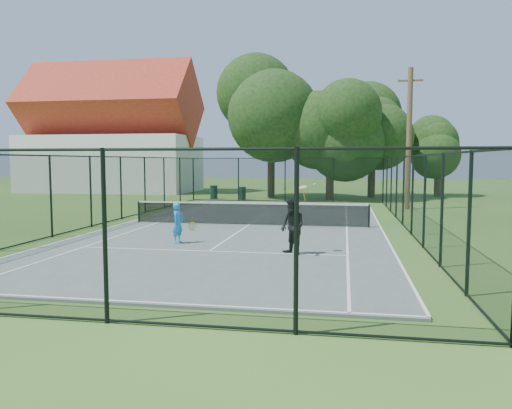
% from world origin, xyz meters
% --- Properties ---
extents(ground, '(120.00, 120.00, 0.00)m').
position_xyz_m(ground, '(0.00, 0.00, 0.00)').
color(ground, '#315C1F').
extents(tennis_court, '(11.00, 24.00, 0.06)m').
position_xyz_m(tennis_court, '(0.00, 0.00, 0.03)').
color(tennis_court, '#54635D').
rests_on(tennis_court, ground).
extents(tennis_net, '(10.08, 0.08, 0.95)m').
position_xyz_m(tennis_net, '(0.00, 0.00, 0.58)').
color(tennis_net, black).
rests_on(tennis_net, tennis_court).
extents(fence, '(13.10, 26.10, 3.00)m').
position_xyz_m(fence, '(0.00, 0.00, 1.50)').
color(fence, black).
rests_on(fence, ground).
extents(tree_near_left, '(7.39, 7.39, 9.64)m').
position_xyz_m(tree_near_left, '(-1.60, 17.33, 5.93)').
color(tree_near_left, '#332114').
rests_on(tree_near_left, ground).
extents(tree_near_mid, '(5.91, 5.91, 7.73)m').
position_xyz_m(tree_near_mid, '(2.97, 15.04, 4.76)').
color(tree_near_mid, '#332114').
rests_on(tree_near_mid, ground).
extents(tree_near_right, '(5.46, 5.46, 7.53)m').
position_xyz_m(tree_near_right, '(6.02, 18.29, 4.78)').
color(tree_near_right, '#332114').
rests_on(tree_near_right, ground).
extents(tree_far_right, '(4.25, 4.25, 5.63)m').
position_xyz_m(tree_far_right, '(11.20, 20.18, 3.48)').
color(tree_far_right, '#332114').
rests_on(tree_far_right, ground).
extents(building, '(15.30, 8.15, 11.87)m').
position_xyz_m(building, '(-17.00, 22.00, 4.93)').
color(building, silver).
rests_on(building, ground).
extents(trash_bin_left, '(0.58, 0.58, 0.99)m').
position_xyz_m(trash_bin_left, '(-5.44, 14.58, 0.50)').
color(trash_bin_left, black).
rests_on(trash_bin_left, ground).
extents(trash_bin_right, '(0.58, 0.58, 0.92)m').
position_xyz_m(trash_bin_right, '(-3.25, 14.25, 0.47)').
color(trash_bin_right, black).
rests_on(trash_bin_right, ground).
extents(utility_pole, '(1.40, 0.30, 8.04)m').
position_xyz_m(utility_pole, '(7.58, 9.00, 4.08)').
color(utility_pole, '#4C3823').
rests_on(utility_pole, ground).
extents(player_blue, '(0.79, 0.54, 1.35)m').
position_xyz_m(player_blue, '(-1.42, -5.10, 0.73)').
color(player_blue, '#1C93EF').
rests_on(player_blue, tennis_court).
extents(player_black, '(1.11, 1.22, 2.05)m').
position_xyz_m(player_black, '(2.53, -6.49, 0.88)').
color(player_black, black).
rests_on(player_black, tennis_court).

